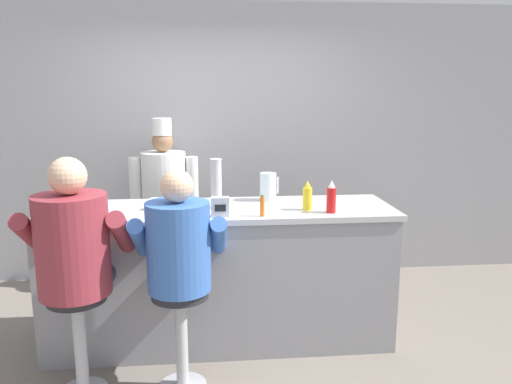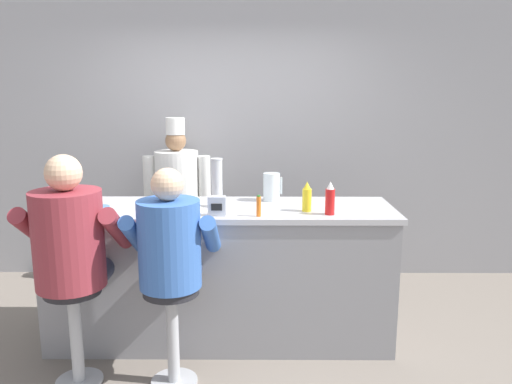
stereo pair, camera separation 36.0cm
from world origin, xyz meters
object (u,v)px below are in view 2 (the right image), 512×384
at_px(ketchup_bottle_red, 330,199).
at_px(diner_seated_blue, 171,251).
at_px(water_pitcher_clear, 272,187).
at_px(cook_in_whites_near, 177,195).
at_px(coffee_mug_white, 158,202).
at_px(napkin_dispenser_chrome, 217,206).
at_px(breakfast_plate, 184,209).
at_px(cereal_bowl, 99,210).
at_px(mustard_bottle_yellow, 307,197).
at_px(hot_sauce_bottle_orange, 259,206).
at_px(cup_stack_steel, 217,183).
at_px(diner_seated_maroon, 71,245).

height_order(ketchup_bottle_red, diner_seated_blue, diner_seated_blue).
height_order(water_pitcher_clear, cook_in_whites_near, cook_in_whites_near).
height_order(water_pitcher_clear, coffee_mug_white, water_pitcher_clear).
xyz_separation_m(coffee_mug_white, cook_in_whites_near, (-0.04, 1.08, -0.18)).
height_order(ketchup_bottle_red, napkin_dispenser_chrome, ketchup_bottle_red).
xyz_separation_m(water_pitcher_clear, breakfast_plate, (-0.63, -0.34, -0.09)).
xyz_separation_m(cereal_bowl, diner_seated_blue, (0.56, -0.39, -0.17)).
xyz_separation_m(mustard_bottle_yellow, hot_sauce_bottle_orange, (-0.34, -0.15, -0.03)).
distance_m(cereal_bowl, napkin_dispenser_chrome, 0.82).
bearing_deg(cook_in_whites_near, mustard_bottle_yellow, -46.74).
xyz_separation_m(ketchup_bottle_red, cook_in_whites_near, (-1.26, 1.28, -0.24)).
relative_size(mustard_bottle_yellow, cereal_bowl, 1.49).
xyz_separation_m(cereal_bowl, cup_stack_steel, (0.80, 0.22, 0.15)).
xyz_separation_m(breakfast_plate, cook_in_whites_near, (-0.24, 1.18, -0.15)).
xyz_separation_m(mustard_bottle_yellow, diner_seated_maroon, (-1.51, -0.48, -0.20)).
relative_size(hot_sauce_bottle_orange, coffee_mug_white, 1.15).
bearing_deg(water_pitcher_clear, cereal_bowl, -160.05).
xyz_separation_m(ketchup_bottle_red, breakfast_plate, (-1.02, 0.10, -0.09)).
bearing_deg(hot_sauce_bottle_orange, breakfast_plate, 163.72).
relative_size(hot_sauce_bottle_orange, cereal_bowl, 1.03).
distance_m(water_pitcher_clear, cup_stack_steel, 0.46).
relative_size(mustard_bottle_yellow, diner_seated_blue, 0.15).
relative_size(hot_sauce_bottle_orange, water_pitcher_clear, 0.68).
relative_size(breakfast_plate, diner_seated_maroon, 0.17).
height_order(cereal_bowl, diner_seated_blue, diner_seated_blue).
bearing_deg(cup_stack_steel, napkin_dispenser_chrome, -86.03).
height_order(hot_sauce_bottle_orange, breakfast_plate, hot_sauce_bottle_orange).
relative_size(cup_stack_steel, cook_in_whites_near, 0.22).
relative_size(coffee_mug_white, napkin_dispenser_chrome, 0.96).
distance_m(hot_sauce_bottle_orange, cook_in_whites_near, 1.56).
xyz_separation_m(ketchup_bottle_red, mustard_bottle_yellow, (-0.15, 0.10, -0.01)).
distance_m(hot_sauce_bottle_orange, cereal_bowl, 1.11).
bearing_deg(water_pitcher_clear, cup_stack_steel, -152.29).
relative_size(ketchup_bottle_red, breakfast_plate, 0.92).
distance_m(mustard_bottle_yellow, cup_stack_steel, 0.66).
height_order(hot_sauce_bottle_orange, diner_seated_maroon, diner_seated_maroon).
xyz_separation_m(diner_seated_blue, cook_in_whites_near, (-0.23, 1.66, 0.00)).
distance_m(breakfast_plate, napkin_dispenser_chrome, 0.28).
height_order(mustard_bottle_yellow, cook_in_whites_near, cook_in_whites_near).
relative_size(mustard_bottle_yellow, hot_sauce_bottle_orange, 1.45).
xyz_separation_m(breakfast_plate, cereal_bowl, (-0.58, -0.10, 0.01)).
bearing_deg(cereal_bowl, ketchup_bottle_red, -0.10).
bearing_deg(cook_in_whites_near, napkin_dispenser_chrome, -69.70).
xyz_separation_m(coffee_mug_white, cup_stack_steel, (0.43, 0.02, 0.14)).
bearing_deg(ketchup_bottle_red, diner_seated_maroon, -167.11).
distance_m(hot_sauce_bottle_orange, coffee_mug_white, 0.78).
relative_size(breakfast_plate, cook_in_whites_near, 0.15).
distance_m(water_pitcher_clear, cook_in_whites_near, 1.24).
height_order(water_pitcher_clear, breakfast_plate, water_pitcher_clear).
xyz_separation_m(hot_sauce_bottle_orange, napkin_dispenser_chrome, (-0.29, 0.02, -0.00)).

